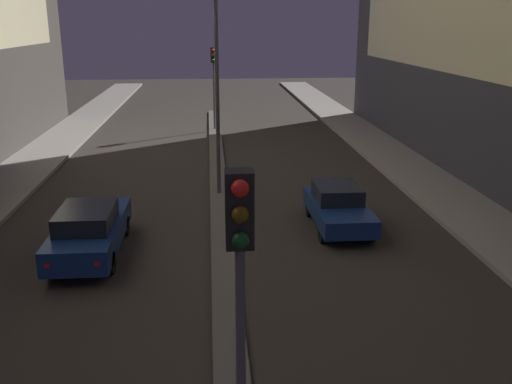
% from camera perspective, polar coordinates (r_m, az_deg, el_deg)
% --- Properties ---
extents(median_strip, '(0.72, 39.56, 0.12)m').
position_cam_1_polar(median_strip, '(24.12, -3.78, 0.90)').
color(median_strip, '#56544F').
rests_on(median_strip, ground).
extents(traffic_light_near, '(0.32, 0.42, 4.96)m').
position_cam_1_polar(traffic_light_near, '(6.70, -1.59, -9.05)').
color(traffic_light_near, '#4C4C51').
rests_on(traffic_light_near, median_strip).
extents(traffic_light_mid, '(0.32, 0.42, 4.96)m').
position_cam_1_polar(traffic_light_mid, '(35.58, -4.27, 12.07)').
color(traffic_light_mid, '#4C4C51').
rests_on(traffic_light_mid, median_strip).
extents(street_lamp, '(0.53, 0.53, 7.75)m').
position_cam_1_polar(street_lamp, '(21.63, -3.98, 13.67)').
color(street_lamp, '#4C4C51').
rests_on(street_lamp, median_strip).
extents(car_left_lane, '(1.77, 4.77, 1.54)m').
position_cam_1_polar(car_left_lane, '(17.39, -16.30, -3.66)').
color(car_left_lane, navy).
rests_on(car_left_lane, ground).
extents(car_right_lane, '(1.70, 4.02, 1.40)m').
position_cam_1_polar(car_right_lane, '(19.12, 8.22, -1.48)').
color(car_right_lane, navy).
rests_on(car_right_lane, ground).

